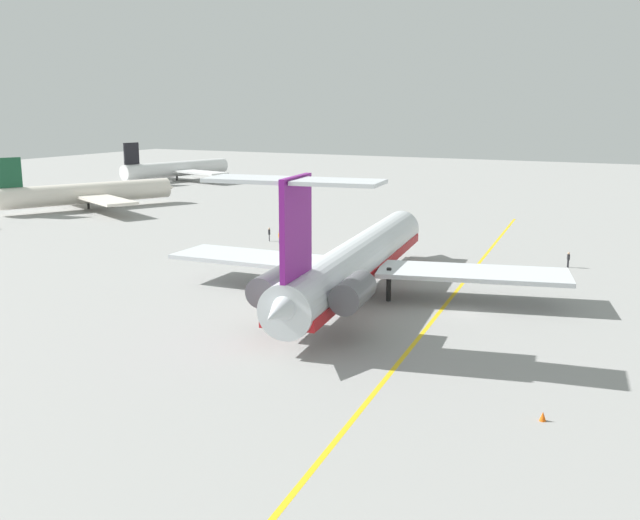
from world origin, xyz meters
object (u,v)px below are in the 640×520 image
object	(u,v)px
ground_crew_near_nose	(269,233)
ground_crew_near_tail	(568,258)
airliner_far_right	(179,169)
main_jetliner	(355,262)
safety_cone_nose	(543,416)
airliner_mid_right	(93,193)
ground_crew_portside	(280,236)

from	to	relation	value
ground_crew_near_nose	ground_crew_near_tail	distance (m)	37.75
airliner_far_right	main_jetliner	bearing A→B (deg)	-121.40
ground_crew_near_nose	safety_cone_nose	bearing A→B (deg)	104.41
ground_crew_near_tail	airliner_mid_right	bearing A→B (deg)	-58.46
ground_crew_near_tail	ground_crew_portside	xyz separation A→B (m)	(-2.48, 35.29, 0.02)
safety_cone_nose	airliner_far_right	bearing A→B (deg)	45.41
ground_crew_near_tail	safety_cone_nose	world-z (taller)	ground_crew_near_tail
ground_crew_near_tail	ground_crew_portside	size ratio (longest dim) A/B	0.98
main_jetliner	ground_crew_near_nose	size ratio (longest dim) A/B	24.04
airliner_mid_right	ground_crew_near_nose	world-z (taller)	airliner_mid_right
airliner_mid_right	airliner_far_right	distance (m)	50.34
airliner_far_right	safety_cone_nose	world-z (taller)	airliner_far_right
airliner_mid_right	airliner_far_right	bearing A→B (deg)	46.10
main_jetliner	safety_cone_nose	distance (m)	28.90
airliner_far_right	ground_crew_near_nose	distance (m)	85.73
ground_crew_near_nose	ground_crew_portside	size ratio (longest dim) A/B	1.04
airliner_far_right	safety_cone_nose	xyz separation A→B (m)	(-101.99, -103.48, -2.50)
main_jetliner	airliner_mid_right	distance (m)	74.05
ground_crew_near_tail	safety_cone_nose	bearing A→B (deg)	46.65
ground_crew_near_nose	safety_cone_nose	size ratio (longest dim) A/B	3.29
ground_crew_near_tail	ground_crew_portside	world-z (taller)	ground_crew_portside
airliner_far_right	ground_crew_portside	bearing A→B (deg)	-121.03
main_jetliner	ground_crew_near_tail	xyz separation A→B (m)	(22.66, -15.74, -2.37)
airliner_mid_right	ground_crew_portside	bearing A→B (deg)	-81.95
airliner_mid_right	ground_crew_near_nose	size ratio (longest dim) A/B	16.53
ground_crew_portside	safety_cone_nose	distance (m)	56.83
airliner_far_right	ground_crew_near_nose	bearing A→B (deg)	-121.47
main_jetliner	airliner_mid_right	world-z (taller)	main_jetliner
airliner_mid_right	ground_crew_near_nose	distance (m)	45.34
ground_crew_near_tail	safety_cone_nose	xyz separation A→B (m)	(-42.63, -4.92, -0.81)
main_jetliner	airliner_far_right	bearing A→B (deg)	36.99
airliner_far_right	safety_cone_nose	distance (m)	145.31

